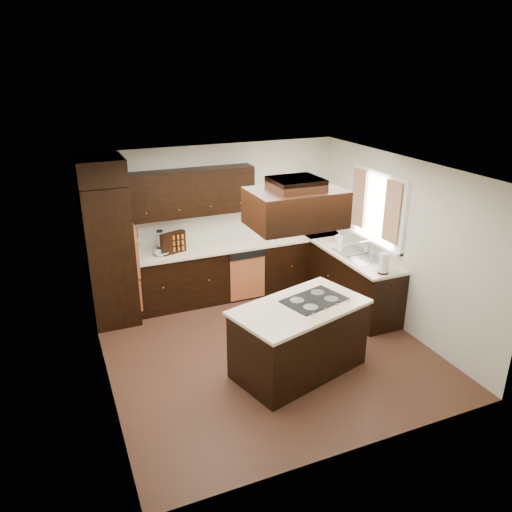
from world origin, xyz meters
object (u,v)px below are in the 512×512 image
at_px(island, 299,340).
at_px(spice_rack, 173,243).
at_px(range_hood, 295,208).
at_px(oven_column, 110,255).

xyz_separation_m(island, spice_rack, (-0.98, 2.37, 0.65)).
bearing_deg(range_hood, oven_column, 129.74).
distance_m(range_hood, spice_rack, 2.70).
xyz_separation_m(oven_column, spice_rack, (0.97, 0.06, 0.03)).
relative_size(island, spice_rack, 3.95).
relative_size(island, range_hood, 1.53).
distance_m(island, spice_rack, 2.65).
bearing_deg(island, range_hood, 124.87).
bearing_deg(range_hood, island, -39.33).
relative_size(oven_column, island, 1.32).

